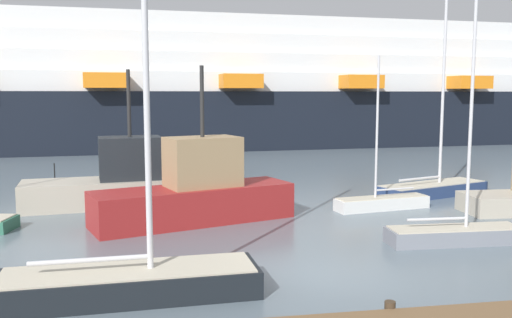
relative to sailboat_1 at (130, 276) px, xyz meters
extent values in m
plane|color=slate|center=(5.71, 0.65, -0.57)|extent=(600.00, 600.00, 0.00)
cylinder|color=#423323|center=(5.71, -3.27, -0.19)|extent=(0.24, 0.24, 0.76)
cube|color=black|center=(-0.01, 0.00, -0.21)|extent=(6.78, 2.28, 0.71)
cube|color=beige|center=(-0.01, 0.00, 0.17)|extent=(6.50, 2.11, 0.04)
cylinder|color=silver|center=(0.52, 0.03, 6.04)|extent=(0.16, 0.16, 11.79)
cylinder|color=silver|center=(-0.98, -0.05, 0.50)|extent=(3.01, 0.29, 0.13)
cube|color=white|center=(10.76, 9.29, -0.29)|extent=(4.59, 1.74, 0.55)
cube|color=beige|center=(10.76, 9.29, 0.00)|extent=(4.40, 1.63, 0.04)
cylinder|color=silver|center=(10.41, 9.22, 3.17)|extent=(0.11, 0.11, 6.38)
cylinder|color=silver|center=(11.41, 9.40, 0.33)|extent=(2.00, 0.43, 0.09)
cube|color=gray|center=(11.05, 3.38, -0.29)|extent=(4.91, 1.39, 0.55)
cube|color=beige|center=(11.05, 3.38, 0.00)|extent=(4.71, 1.29, 0.04)
cylinder|color=silver|center=(11.44, 3.37, 4.10)|extent=(0.12, 0.12, 8.24)
cylinder|color=silver|center=(10.34, 3.41, 0.33)|extent=(2.19, 0.16, 0.09)
cube|color=navy|center=(14.71, 12.11, -0.27)|extent=(6.52, 3.82, 0.60)
cube|color=beige|center=(14.71, 12.11, 0.06)|extent=(6.23, 3.60, 0.04)
cylinder|color=silver|center=(15.18, 12.28, 5.19)|extent=(0.15, 0.15, 10.31)
cylinder|color=silver|center=(13.85, 11.81, 0.39)|extent=(2.70, 1.06, 0.12)
cube|color=maroon|center=(2.14, 8.20, 0.16)|extent=(8.57, 4.91, 1.46)
cube|color=#A3845B|center=(2.53, 8.33, 1.91)|extent=(3.33, 2.65, 2.04)
cylinder|color=#262626|center=(2.53, 8.33, 4.38)|extent=(0.16, 0.16, 2.88)
cube|color=#BCB29E|center=(-1.03, 12.31, 0.06)|extent=(9.22, 3.68, 1.25)
cube|color=#1E2328|center=(-0.59, 12.37, 1.68)|extent=(3.09, 2.31, 1.99)
cylinder|color=#262626|center=(-0.59, 12.37, 4.24)|extent=(0.18, 0.18, 3.14)
sphere|color=green|center=(-4.58, 15.34, -0.21)|extent=(0.72, 0.72, 0.72)
cylinder|color=black|center=(-4.58, 15.34, 0.65)|extent=(0.06, 0.06, 0.99)
cube|color=black|center=(1.68, 41.80, 2.16)|extent=(100.04, 20.90, 5.46)
cube|color=white|center=(1.68, 41.80, 5.79)|extent=(91.99, 18.67, 1.79)
cube|color=white|center=(1.68, 41.80, 7.58)|extent=(86.48, 17.55, 1.79)
cube|color=white|center=(1.68, 41.80, 9.36)|extent=(80.96, 16.43, 1.79)
cube|color=white|center=(1.68, 41.80, 11.15)|extent=(75.44, 15.31, 1.79)
cube|color=orange|center=(-3.59, 34.18, 5.79)|extent=(3.76, 3.03, 1.25)
cube|color=orange|center=(7.97, 35.00, 5.79)|extent=(3.76, 3.03, 1.25)
cube|color=orange|center=(19.52, 35.82, 5.79)|extent=(3.76, 3.03, 1.25)
cube|color=orange|center=(31.08, 36.64, 5.79)|extent=(3.76, 3.03, 1.25)
camera|label=1|loc=(0.85, -14.17, 4.70)|focal=38.75mm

